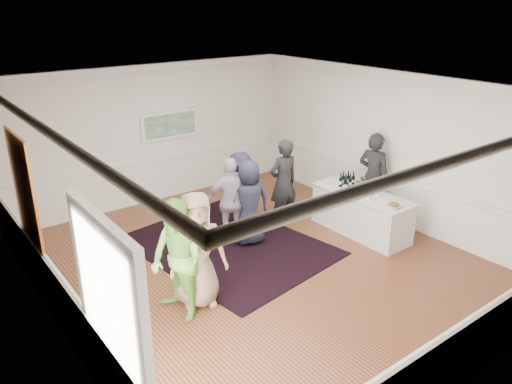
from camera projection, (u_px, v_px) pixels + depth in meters
floor at (259, 264)px, 9.12m from camera, size 8.00×8.00×0.00m
ceiling at (260, 88)px, 7.96m from camera, size 7.00×8.00×0.02m
wall_left at (49, 237)px, 6.57m from camera, size 0.02×8.00×3.20m
wall_right at (391, 147)px, 10.51m from camera, size 0.02×8.00×3.20m
wall_back at (154, 134)px, 11.51m from camera, size 7.00×0.02×3.20m
wall_front at (477, 280)px, 5.57m from camera, size 7.00×0.02×3.20m
wainscoting at (259, 239)px, 8.94m from camera, size 7.00×8.00×1.00m
mirror at (25, 193)px, 7.49m from camera, size 0.05×1.25×1.85m
doorway at (110, 315)px, 5.25m from camera, size 0.10×1.78×2.56m
landscape_painting at (170, 125)px, 11.63m from camera, size 1.44×0.06×0.66m
area_rug at (228, 246)px, 9.76m from camera, size 3.39×4.16×0.02m
serving_table at (361, 213)px, 10.20m from camera, size 0.82×2.15×0.87m
bartender at (373, 177)px, 10.68m from camera, size 0.62×0.80×1.94m
guest_tan at (197, 250)px, 7.61m from camera, size 1.05×0.84×1.88m
guest_green at (178, 261)px, 7.32m from camera, size 0.80×0.98×1.88m
guest_lilac at (232, 201)px, 9.62m from camera, size 1.11×0.83×1.75m
guest_dark_a at (240, 189)px, 10.49m from camera, size 1.11×0.74×1.59m
guest_dark_b at (283, 183)px, 10.42m from camera, size 0.71×0.49×1.87m
guest_navy at (249, 202)px, 9.64m from camera, size 0.94×0.74×1.70m
wine_bottles at (347, 180)px, 10.34m from camera, size 0.42×0.30×0.31m
juice_pitchers at (368, 191)px, 9.84m from camera, size 0.35×0.38×0.24m
ice_bucket at (361, 185)px, 10.14m from camera, size 0.26×0.26×0.24m
nut_bowl at (394, 205)px, 9.36m from camera, size 0.29×0.29×0.08m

